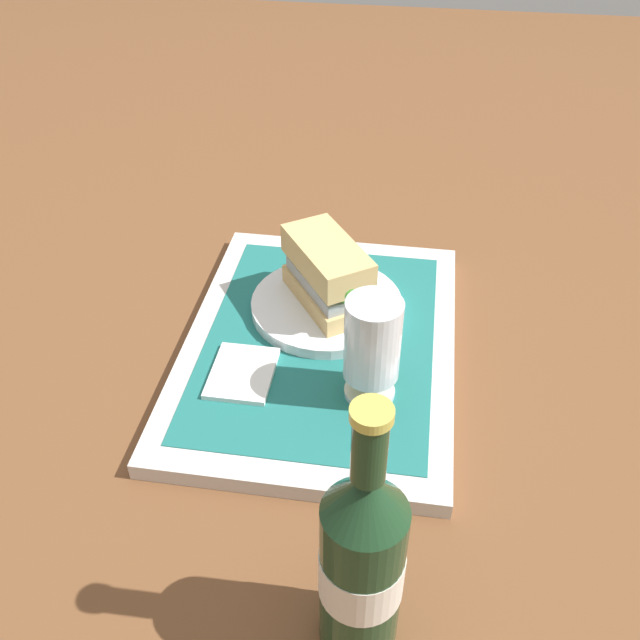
% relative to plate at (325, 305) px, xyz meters
% --- Properties ---
extents(ground_plane, '(3.00, 3.00, 0.00)m').
position_rel_plate_xyz_m(ground_plane, '(0.06, 0.00, -0.03)').
color(ground_plane, brown).
extents(tray, '(0.44, 0.32, 0.02)m').
position_rel_plate_xyz_m(tray, '(0.06, 0.00, -0.02)').
color(tray, silver).
rests_on(tray, ground_plane).
extents(placemat, '(0.38, 0.27, 0.00)m').
position_rel_plate_xyz_m(placemat, '(0.06, 0.00, -0.01)').
color(placemat, '#1E6B66').
rests_on(placemat, tray).
extents(plate, '(0.19, 0.19, 0.01)m').
position_rel_plate_xyz_m(plate, '(0.00, 0.00, 0.00)').
color(plate, white).
rests_on(plate, placemat).
extents(sandwich, '(0.14, 0.13, 0.08)m').
position_rel_plate_xyz_m(sandwich, '(0.00, 0.00, 0.05)').
color(sandwich, tan).
rests_on(sandwich, plate).
extents(beer_glass, '(0.06, 0.06, 0.12)m').
position_rel_plate_xyz_m(beer_glass, '(0.14, 0.07, 0.06)').
color(beer_glass, silver).
rests_on(beer_glass, placemat).
extents(napkin_folded, '(0.09, 0.07, 0.01)m').
position_rel_plate_xyz_m(napkin_folded, '(0.13, -0.07, -0.00)').
color(napkin_folded, white).
rests_on(napkin_folded, placemat).
extents(beer_bottle, '(0.07, 0.07, 0.27)m').
position_rel_plate_xyz_m(beer_bottle, '(0.40, 0.09, 0.08)').
color(beer_bottle, '#19381E').
rests_on(beer_bottle, ground_plane).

